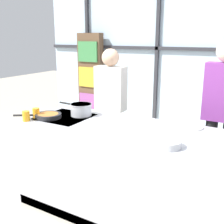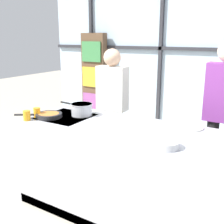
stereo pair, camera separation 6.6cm
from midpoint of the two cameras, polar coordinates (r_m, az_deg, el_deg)
The scene contains 12 objects.
ground_plane at distance 3.07m, azimuth 3.43°, elevation -19.61°, with size 18.00×18.00×0.00m, color #BCB29E.
back_window_wall at distance 5.09m, azimuth 18.50°, elevation 10.49°, with size 6.40×0.10×2.80m.
bookshelf at distance 5.86m, azimuth -3.33°, elevation 6.88°, with size 0.53×0.19×1.81m.
demo_island at distance 2.84m, azimuth 3.53°, elevation -12.03°, with size 2.19×0.84×0.91m.
spectator_far_left at distance 3.73m, azimuth 0.55°, elevation 2.19°, with size 0.41×0.22×1.60m.
spectator_center_left at distance 3.24m, azimuth 22.30°, elevation 0.60°, with size 0.41×0.24×1.73m.
frying_pan at distance 3.05m, azimuth -12.24°, elevation -0.64°, with size 0.44×0.35×0.04m.
saucepan at distance 3.07m, azimuth -5.60°, elevation 0.58°, with size 0.43×0.24×0.13m.
white_plate at distance 2.76m, azimuth 15.92°, elevation -2.95°, with size 0.27×0.27×0.01m, color white.
mixing_bowl at distance 2.23m, azimuth 11.64°, elevation -6.35°, with size 0.21×0.21×0.06m.
juice_glass_near at distance 3.00m, azimuth -16.33°, elevation -0.69°, with size 0.07×0.07×0.10m, color orange.
juice_glass_far at distance 3.09m, azimuth -14.42°, elevation -0.09°, with size 0.07×0.07×0.10m, color orange.
Camera 2 is at (1.20, -2.22, 1.75)m, focal length 45.00 mm.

